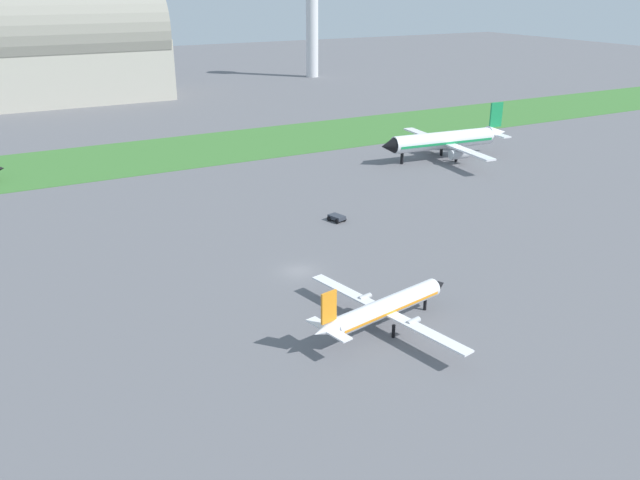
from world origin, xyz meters
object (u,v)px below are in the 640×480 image
object	(u,v)px
airplane_foreground_turboprop	(385,307)
airplane_parked_jet_far	(446,140)
control_tower	(312,16)
baggage_cart_near_gate	(337,217)

from	to	relation	value
airplane_foreground_turboprop	airplane_parked_jet_far	size ratio (longest dim) A/B	0.72
airplane_parked_jet_far	control_tower	bearing A→B (deg)	-100.28
airplane_foreground_turboprop	airplane_parked_jet_far	bearing A→B (deg)	35.15
baggage_cart_near_gate	control_tower	size ratio (longest dim) A/B	0.08
airplane_foreground_turboprop	baggage_cart_near_gate	bearing A→B (deg)	57.35
airplane_parked_jet_far	baggage_cart_near_gate	distance (m)	42.74
control_tower	baggage_cart_near_gate	bearing A→B (deg)	-116.52
airplane_foreground_turboprop	control_tower	world-z (taller)	control_tower
baggage_cart_near_gate	control_tower	world-z (taller)	control_tower
airplane_foreground_turboprop	baggage_cart_near_gate	distance (m)	32.28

